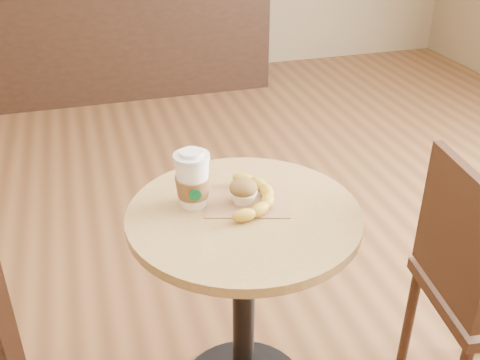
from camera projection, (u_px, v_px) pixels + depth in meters
The scene contains 7 objects.
cafe_table at pixel (244, 275), 1.70m from camera, with size 0.67×0.67×0.75m.
chair_right at pixel (479, 284), 1.70m from camera, with size 0.44×0.44×0.90m.
service_counter at pixel (123, 24), 4.35m from camera, with size 2.30×0.65×1.04m.
kraft_bag at pixel (247, 201), 1.63m from camera, with size 0.24×0.18×0.00m, color #946947.
coffee_cup at pixel (193, 181), 1.58m from camera, with size 0.10×0.10×0.17m.
muffin at pixel (243, 191), 1.61m from camera, with size 0.08×0.08×0.07m.
banana at pixel (251, 195), 1.62m from camera, with size 0.17×0.26×0.04m, color gold, non-canonical shape.
Camera 1 is at (-0.37, -1.28, 1.61)m, focal length 42.00 mm.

